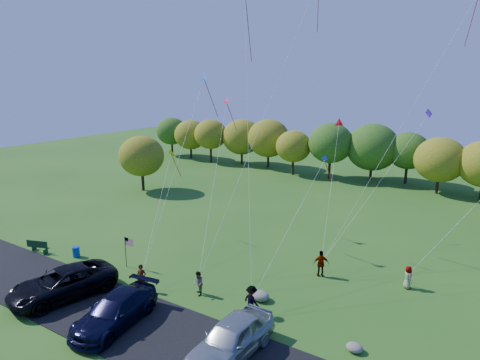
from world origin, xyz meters
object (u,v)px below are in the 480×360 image
object	(u,v)px
minivan_silver	(231,338)
trash_barrel	(76,252)
flyer_b	(198,284)
flyer_e	(408,277)
flyer_a	(141,278)
flyer_c	(252,300)
minivan_navy	(115,311)
park_bench	(38,246)
flyer_d	(321,264)
minivan_dark	(63,283)

from	to	relation	value
minivan_silver	trash_barrel	bearing A→B (deg)	169.97
flyer_b	flyer_e	bearing A→B (deg)	80.55
flyer_a	flyer_c	world-z (taller)	flyer_c
minivan_navy	flyer_e	bearing A→B (deg)	38.03
flyer_b	park_bench	xyz separation A→B (m)	(-15.35, -1.60, -0.26)
trash_barrel	park_bench	bearing A→B (deg)	-161.21
minivan_silver	park_bench	distance (m)	20.88
flyer_c	flyer_d	distance (m)	7.24
minivan_dark	minivan_silver	size ratio (longest dim) A/B	1.17
flyer_d	park_bench	world-z (taller)	flyer_d
minivan_dark	flyer_d	size ratio (longest dim) A/B	3.48
park_bench	flyer_b	bearing A→B (deg)	-13.21
minivan_dark	flyer_e	xyz separation A→B (m)	(18.60, 13.47, -0.20)
flyer_a	trash_barrel	bearing A→B (deg)	143.70
minivan_dark	minivan_silver	world-z (taller)	minivan_silver
minivan_silver	flyer_e	distance (m)	13.92
minivan_navy	flyer_e	size ratio (longest dim) A/B	3.77
minivan_navy	flyer_e	world-z (taller)	minivan_navy
minivan_navy	flyer_c	distance (m)	7.99
park_bench	flyer_c	bearing A→B (deg)	-14.81
flyer_a	minivan_dark	bearing A→B (deg)	-165.27
flyer_c	flyer_e	bearing A→B (deg)	-115.49
minivan_dark	flyer_e	distance (m)	22.96
minivan_silver	flyer_a	distance (m)	9.31
flyer_a	flyer_b	distance (m)	3.93
minivan_navy	park_bench	size ratio (longest dim) A/B	3.26
flyer_c	park_bench	size ratio (longest dim) A/B	1.01
flyer_d	park_bench	bearing A→B (deg)	-8.64
flyer_a	flyer_c	bearing A→B (deg)	-18.01
trash_barrel	flyer_d	bearing A→B (deg)	22.68
minivan_dark	flyer_e	size ratio (longest dim) A/B	4.23
flyer_d	minivan_silver	bearing A→B (deg)	57.47
flyer_a	minivan_navy	bearing A→B (deg)	-93.84
flyer_b	flyer_e	world-z (taller)	flyer_b
flyer_e	trash_barrel	size ratio (longest dim) A/B	1.91
minivan_dark	flyer_b	distance (m)	8.78
flyer_c	park_bench	distance (m)	19.59
minivan_silver	flyer_e	world-z (taller)	minivan_silver
minivan_silver	flyer_d	size ratio (longest dim) A/B	2.97
minivan_dark	flyer_a	distance (m)	4.98
minivan_dark	flyer_b	size ratio (longest dim) A/B	4.11
flyer_d	trash_barrel	world-z (taller)	flyer_d
minivan_dark	flyer_a	bearing A→B (deg)	56.88
flyer_b	park_bench	size ratio (longest dim) A/B	0.89
park_bench	minivan_dark	bearing A→B (deg)	-41.91
flyer_c	flyer_d	size ratio (longest dim) A/B	0.96
flyer_c	flyer_d	bearing A→B (deg)	-87.82
flyer_b	trash_barrel	size ratio (longest dim) A/B	1.96
minivan_dark	flyer_e	world-z (taller)	minivan_dark
minivan_navy	flyer_a	world-z (taller)	flyer_a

